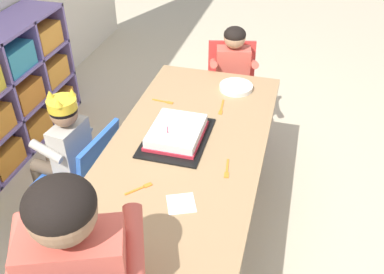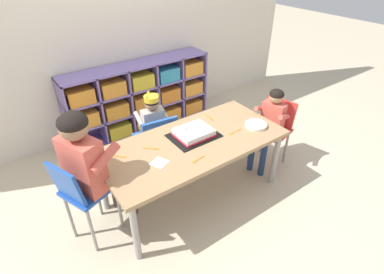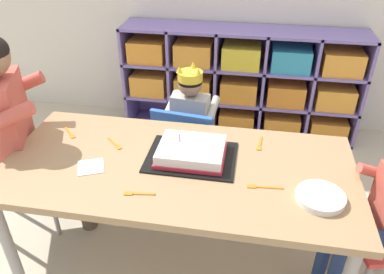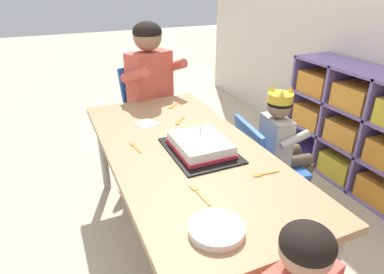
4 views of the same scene
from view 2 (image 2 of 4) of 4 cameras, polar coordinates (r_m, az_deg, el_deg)
The scene contains 18 objects.
ground at distance 2.83m, azimuth 0.20°, elevation -10.69°, with size 16.00×16.00×0.00m, color beige.
classroom_back_wall at distance 3.47m, azimuth -16.19°, elevation 22.29°, with size 5.15×0.10×2.74m, color beige.
storage_cubby_shelf at distance 3.67m, azimuth -9.29°, elevation 7.43°, with size 1.75×0.32×0.81m.
activity_table at distance 2.49m, azimuth 0.23°, elevation -1.87°, with size 1.54×0.73×0.59m.
classroom_chair_blue at distance 2.93m, azimuth -6.64°, elevation -0.07°, with size 0.41×0.38×0.61m.
child_with_crown at distance 2.94m, azimuth -7.66°, elevation 3.19°, with size 0.31×0.32×0.82m.
classroom_chair_adult_side at distance 2.30m, azimuth -19.93°, elevation -9.73°, with size 0.44×0.40×0.77m.
adult_helper_seated at distance 2.22m, azimuth -18.61°, elevation -4.16°, with size 0.49×0.47×1.09m.
classroom_chair_guest_side at distance 3.10m, azimuth 15.14°, elevation 1.92°, with size 0.39×0.40×0.67m.
guest_at_table_side at distance 2.96m, azimuth 14.54°, elevation 3.12°, with size 0.33×0.33×0.83m.
birthday_cake_on_tray at distance 2.51m, azimuth 0.34°, elevation 0.70°, with size 0.40×0.30×0.10m.
paper_plate_stack at distance 2.71m, azimuth 12.01°, elevation 2.23°, with size 0.19×0.19×0.03m, color white.
paper_napkin_square at distance 2.25m, azimuth -6.18°, elevation -4.85°, with size 0.11×0.11×0.00m, color white.
fork_near_child_seat at distance 2.79m, azimuth 3.42°, elevation 3.67°, with size 0.03×0.12×0.00m.
fork_beside_plate_stack at distance 2.40m, azimuth -7.59°, elevation -2.18°, with size 0.10×0.09×0.00m.
fork_near_cake_tray at distance 2.60m, azimuth 8.04°, elevation 0.94°, with size 0.15×0.03×0.00m.
fork_by_napkin at distance 2.36m, azimuth -13.72°, elevation -3.57°, with size 0.10×0.11×0.00m.
fork_at_table_front_edge at distance 2.26m, azimuth 1.05°, elevation -4.32°, with size 0.13×0.03×0.00m.
Camera 2 is at (-1.19, -1.65, 1.98)m, focal length 28.24 mm.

